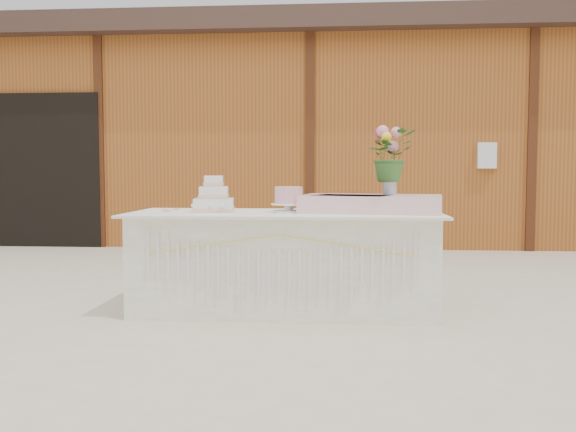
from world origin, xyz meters
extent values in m
plane|color=beige|center=(0.00, 0.00, 0.00)|extent=(80.00, 80.00, 0.00)
cube|color=#985320|center=(0.00, 6.00, 1.50)|extent=(12.00, 4.00, 3.00)
cube|color=#38261F|center=(0.00, 6.00, 3.15)|extent=(12.60, 4.60, 0.30)
cube|color=black|center=(-4.20, 3.98, 1.10)|extent=(2.40, 0.08, 2.20)
cube|color=white|center=(0.00, 0.00, 0.38)|extent=(2.28, 0.88, 0.75)
cube|color=white|center=(0.00, 0.00, 0.76)|extent=(2.40, 1.00, 0.02)
cube|color=white|center=(-0.56, 0.04, 0.82)|extent=(0.34, 0.34, 0.10)
cube|color=beige|center=(-0.56, 0.04, 0.79)|extent=(0.35, 0.35, 0.02)
cube|color=white|center=(-0.56, 0.04, 0.92)|extent=(0.24, 0.24, 0.09)
cube|color=beige|center=(-0.56, 0.04, 0.89)|extent=(0.26, 0.26, 0.02)
cube|color=white|center=(-0.56, 0.04, 1.01)|extent=(0.16, 0.16, 0.08)
cube|color=beige|center=(-0.56, 0.04, 0.99)|extent=(0.17, 0.17, 0.02)
cylinder|color=white|center=(0.03, -0.01, 0.78)|extent=(0.24, 0.24, 0.01)
cylinder|color=white|center=(0.03, -0.01, 0.81)|extent=(0.07, 0.07, 0.04)
cylinder|color=white|center=(0.03, -0.01, 0.83)|extent=(0.28, 0.28, 0.01)
cylinder|color=#DFA2A1|center=(0.03, -0.01, 0.90)|extent=(0.22, 0.22, 0.13)
cube|color=beige|center=(0.67, 0.06, 0.84)|extent=(1.13, 0.76, 0.13)
cylinder|color=silver|center=(0.81, 0.08, 0.98)|extent=(0.11, 0.11, 0.15)
imported|color=#386528|center=(0.81, 0.08, 1.26)|extent=(0.48, 0.47, 0.41)
camera|label=1|loc=(0.43, -4.94, 1.09)|focal=40.00mm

